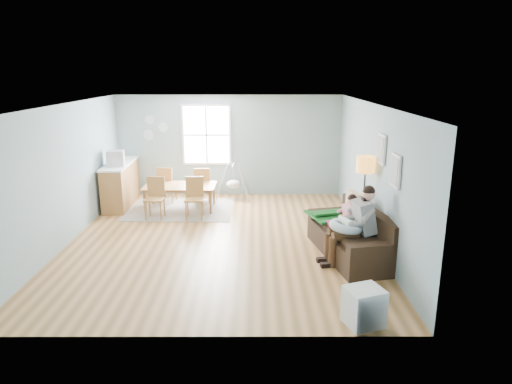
{
  "coord_description": "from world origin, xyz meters",
  "views": [
    {
      "loc": [
        0.7,
        -8.69,
        3.32
      ],
      "look_at": [
        0.72,
        -0.02,
        1.0
      ],
      "focal_mm": 32.0,
      "sensor_mm": 36.0,
      "label": 1
    }
  ],
  "objects_px": {
    "father": "(355,222)",
    "toddler": "(346,213)",
    "counter": "(121,183)",
    "chair_se": "(194,195)",
    "chair_nw": "(166,182)",
    "floor_lamp": "(365,172)",
    "chair_sw": "(155,195)",
    "chair_ne": "(202,183)",
    "sofa": "(354,239)",
    "storage_cube": "(363,307)",
    "baby_swing": "(233,184)",
    "monitor": "(115,158)",
    "dining_table": "(180,198)"
  },
  "relations": [
    {
      "from": "floor_lamp",
      "to": "chair_se",
      "type": "distance_m",
      "value": 3.96
    },
    {
      "from": "chair_nw",
      "to": "baby_swing",
      "type": "relative_size",
      "value": 1.0
    },
    {
      "from": "chair_sw",
      "to": "chair_nw",
      "type": "relative_size",
      "value": 1.02
    },
    {
      "from": "father",
      "to": "chair_sw",
      "type": "height_order",
      "value": "father"
    },
    {
      "from": "chair_se",
      "to": "baby_swing",
      "type": "relative_size",
      "value": 1.03
    },
    {
      "from": "father",
      "to": "monitor",
      "type": "xyz_separation_m",
      "value": [
        -5.11,
        3.28,
        0.52
      ]
    },
    {
      "from": "toddler",
      "to": "dining_table",
      "type": "height_order",
      "value": "toddler"
    },
    {
      "from": "chair_sw",
      "to": "monitor",
      "type": "height_order",
      "value": "monitor"
    },
    {
      "from": "floor_lamp",
      "to": "chair_se",
      "type": "xyz_separation_m",
      "value": [
        -3.5,
        1.63,
        -0.9
      ]
    },
    {
      "from": "storage_cube",
      "to": "chair_se",
      "type": "relative_size",
      "value": 0.61
    },
    {
      "from": "monitor",
      "to": "sofa",
      "type": "bearing_deg",
      "value": -29.62
    },
    {
      "from": "father",
      "to": "chair_sw",
      "type": "bearing_deg",
      "value": 147.34
    },
    {
      "from": "counter",
      "to": "baby_swing",
      "type": "distance_m",
      "value": 2.88
    },
    {
      "from": "chair_nw",
      "to": "baby_swing",
      "type": "height_order",
      "value": "chair_nw"
    },
    {
      "from": "father",
      "to": "floor_lamp",
      "type": "distance_m",
      "value": 1.22
    },
    {
      "from": "storage_cube",
      "to": "chair_nw",
      "type": "relative_size",
      "value": 0.62
    },
    {
      "from": "sofa",
      "to": "floor_lamp",
      "type": "relative_size",
      "value": 1.33
    },
    {
      "from": "sofa",
      "to": "chair_se",
      "type": "height_order",
      "value": "chair_se"
    },
    {
      "from": "storage_cube",
      "to": "chair_nw",
      "type": "bearing_deg",
      "value": 122.35
    },
    {
      "from": "floor_lamp",
      "to": "toddler",
      "type": "bearing_deg",
      "value": -134.3
    },
    {
      "from": "toddler",
      "to": "chair_nw",
      "type": "relative_size",
      "value": 0.95
    },
    {
      "from": "sofa",
      "to": "storage_cube",
      "type": "relative_size",
      "value": 3.99
    },
    {
      "from": "father",
      "to": "chair_ne",
      "type": "distance_m",
      "value": 4.92
    },
    {
      "from": "chair_nw",
      "to": "baby_swing",
      "type": "distance_m",
      "value": 1.75
    },
    {
      "from": "floor_lamp",
      "to": "counter",
      "type": "bearing_deg",
      "value": 153.77
    },
    {
      "from": "sofa",
      "to": "baby_swing",
      "type": "bearing_deg",
      "value": 121.72
    },
    {
      "from": "storage_cube",
      "to": "chair_sw",
      "type": "distance_m",
      "value": 5.98
    },
    {
      "from": "floor_lamp",
      "to": "counter",
      "type": "distance_m",
      "value": 6.2
    },
    {
      "from": "chair_nw",
      "to": "counter",
      "type": "bearing_deg",
      "value": -170.16
    },
    {
      "from": "chair_sw",
      "to": "monitor",
      "type": "xyz_separation_m",
      "value": [
        -1.06,
        0.69,
        0.73
      ]
    },
    {
      "from": "sofa",
      "to": "chair_nw",
      "type": "relative_size",
      "value": 2.48
    },
    {
      "from": "storage_cube",
      "to": "dining_table",
      "type": "height_order",
      "value": "dining_table"
    },
    {
      "from": "chair_ne",
      "to": "monitor",
      "type": "xyz_separation_m",
      "value": [
        -2.01,
        -0.54,
        0.75
      ]
    },
    {
      "from": "father",
      "to": "toddler",
      "type": "xyz_separation_m",
      "value": [
        -0.05,
        0.52,
        -0.0
      ]
    },
    {
      "from": "counter",
      "to": "chair_se",
      "type": "bearing_deg",
      "value": -28.31
    },
    {
      "from": "sofa",
      "to": "toddler",
      "type": "relative_size",
      "value": 2.6
    },
    {
      "from": "chair_sw",
      "to": "monitor",
      "type": "distance_m",
      "value": 1.46
    },
    {
      "from": "chair_sw",
      "to": "counter",
      "type": "xyz_separation_m",
      "value": [
        -1.1,
        1.06,
        0.01
      ]
    },
    {
      "from": "sofa",
      "to": "counter",
      "type": "bearing_deg",
      "value": 147.54
    },
    {
      "from": "sofa",
      "to": "toddler",
      "type": "xyz_separation_m",
      "value": [
        -0.12,
        0.19,
        0.44
      ]
    },
    {
      "from": "chair_nw",
      "to": "chair_ne",
      "type": "relative_size",
      "value": 1.01
    },
    {
      "from": "sofa",
      "to": "storage_cube",
      "type": "height_order",
      "value": "sofa"
    },
    {
      "from": "toddler",
      "to": "counter",
      "type": "distance_m",
      "value": 5.98
    },
    {
      "from": "sofa",
      "to": "baby_swing",
      "type": "distance_m",
      "value": 4.55
    },
    {
      "from": "chair_se",
      "to": "monitor",
      "type": "height_order",
      "value": "monitor"
    },
    {
      "from": "storage_cube",
      "to": "chair_sw",
      "type": "xyz_separation_m",
      "value": [
        -3.75,
        4.65,
        0.28
      ]
    },
    {
      "from": "father",
      "to": "monitor",
      "type": "distance_m",
      "value": 6.09
    },
    {
      "from": "chair_se",
      "to": "chair_ne",
      "type": "relative_size",
      "value": 1.03
    },
    {
      "from": "father",
      "to": "toddler",
      "type": "relative_size",
      "value": 1.57
    },
    {
      "from": "floor_lamp",
      "to": "chair_sw",
      "type": "xyz_separation_m",
      "value": [
        -4.4,
        1.65,
        -0.9
      ]
    }
  ]
}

